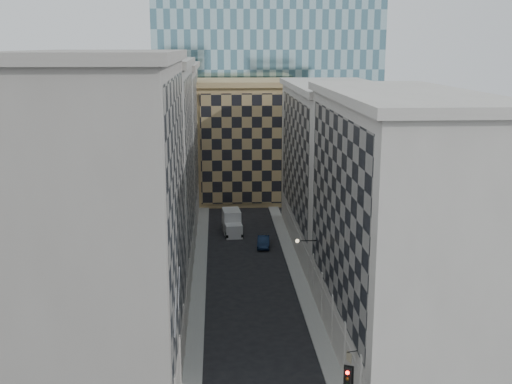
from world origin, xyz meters
name	(u,v)px	position (x,y,z in m)	size (l,w,h in m)	color
sidewalk_west	(199,282)	(-5.25, 30.00, 0.07)	(1.50, 100.00, 0.15)	gray
sidewalk_east	(299,280)	(5.25, 30.00, 0.07)	(1.50, 100.00, 0.15)	gray
bldg_left_a	(109,223)	(-10.88, 11.00, 11.82)	(10.80, 22.80, 23.70)	gray
bldg_left_b	(143,171)	(-10.88, 33.00, 11.32)	(10.80, 22.80, 22.70)	#9A998F
bldg_left_c	(161,144)	(-10.88, 55.00, 10.83)	(10.80, 22.80, 21.70)	gray
bldg_right_a	(396,223)	(10.88, 15.00, 10.32)	(10.80, 26.80, 20.70)	#BCB5AC
bldg_right_b	(334,166)	(10.89, 42.00, 9.85)	(10.80, 28.80, 19.70)	#BCB5AC
tan_block	(249,140)	(2.00, 67.90, 9.44)	(16.80, 14.80, 18.80)	tan
church_tower	(234,28)	(0.00, 82.00, 26.95)	(7.20, 7.20, 51.50)	#312C26
flagpoles_left	(177,300)	(-5.90, 6.00, 8.00)	(0.10, 6.33, 2.33)	gray
bracket_lamp	(299,241)	(4.38, 24.00, 6.20)	(1.98, 0.36, 0.36)	black
box_truck	(232,224)	(-1.33, 47.80, 1.30)	(2.66, 5.59, 2.98)	silver
dark_car	(264,241)	(2.34, 41.66, 0.68)	(1.45, 4.16, 1.37)	#0E1C34
shop_sign	(349,356)	(5.42, 5.65, 3.84)	(0.75, 0.66, 0.75)	black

